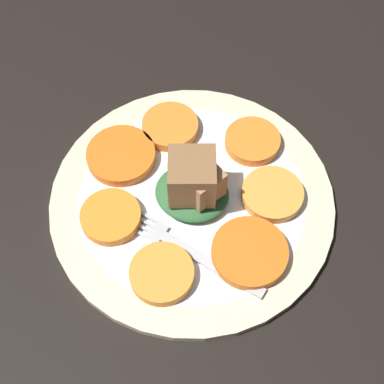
# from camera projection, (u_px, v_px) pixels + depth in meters

# --- Properties ---
(table_slab) EXTENTS (1.20, 1.20, 0.02)m
(table_slab) POSITION_uv_depth(u_px,v_px,m) (192.00, 206.00, 0.59)
(table_slab) COLOR black
(table_slab) RESTS_ON ground
(plate) EXTENTS (0.31, 0.31, 0.01)m
(plate) POSITION_uv_depth(u_px,v_px,m) (192.00, 200.00, 0.58)
(plate) COLOR beige
(plate) RESTS_ON table_slab
(carrot_slice_0) EXTENTS (0.06, 0.06, 0.01)m
(carrot_slice_0) POSITION_uv_depth(u_px,v_px,m) (165.00, 275.00, 0.52)
(carrot_slice_0) COLOR orange
(carrot_slice_0) RESTS_ON plate
(carrot_slice_1) EXTENTS (0.08, 0.08, 0.01)m
(carrot_slice_1) POSITION_uv_depth(u_px,v_px,m) (250.00, 253.00, 0.53)
(carrot_slice_1) COLOR orange
(carrot_slice_1) RESTS_ON plate
(carrot_slice_2) EXTENTS (0.07, 0.07, 0.01)m
(carrot_slice_2) POSITION_uv_depth(u_px,v_px,m) (272.00, 194.00, 0.57)
(carrot_slice_2) COLOR orange
(carrot_slice_2) RESTS_ON plate
(carrot_slice_3) EXTENTS (0.06, 0.06, 0.01)m
(carrot_slice_3) POSITION_uv_depth(u_px,v_px,m) (252.00, 141.00, 0.60)
(carrot_slice_3) COLOR orange
(carrot_slice_3) RESTS_ON plate
(carrot_slice_4) EXTENTS (0.06, 0.06, 0.01)m
(carrot_slice_4) POSITION_uv_depth(u_px,v_px,m) (170.00, 126.00, 0.61)
(carrot_slice_4) COLOR orange
(carrot_slice_4) RESTS_ON plate
(carrot_slice_5) EXTENTS (0.08, 0.08, 0.01)m
(carrot_slice_5) POSITION_uv_depth(u_px,v_px,m) (121.00, 155.00, 0.59)
(carrot_slice_5) COLOR orange
(carrot_slice_5) RESTS_ON plate
(carrot_slice_6) EXTENTS (0.06, 0.06, 0.01)m
(carrot_slice_6) POSITION_uv_depth(u_px,v_px,m) (111.00, 217.00, 0.55)
(carrot_slice_6) COLOR orange
(carrot_slice_6) RESTS_ON plate
(center_pile) EXTENTS (0.08, 0.07, 0.06)m
(center_pile) POSITION_uv_depth(u_px,v_px,m) (193.00, 182.00, 0.55)
(center_pile) COLOR #2D6033
(center_pile) RESTS_ON plate
(fork) EXTENTS (0.18, 0.06, 0.00)m
(fork) POSITION_uv_depth(u_px,v_px,m) (183.00, 248.00, 0.54)
(fork) COLOR #B2B2B7
(fork) RESTS_ON plate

